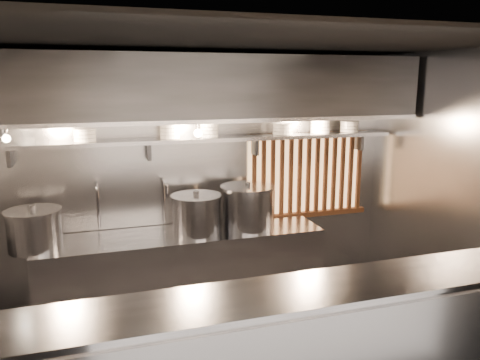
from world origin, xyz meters
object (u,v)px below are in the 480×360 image
pendant_bulb (198,133)px  stock_pot_left (34,229)px  heat_lamp (2,132)px  stock_pot_right (248,207)px  stock_pot_mid (197,214)px

pendant_bulb → stock_pot_left: 1.87m
heat_lamp → stock_pot_right: (2.32, 0.26, -0.93)m
stock_pot_left → stock_pot_mid: stock_pot_mid is taller
pendant_bulb → stock_pot_left: size_ratio=0.30×
stock_pot_mid → stock_pot_right: size_ratio=0.87×
stock_pot_mid → stock_pot_right: bearing=2.7°
stock_pot_right → pendant_bulb: bearing=170.1°
stock_pot_left → stock_pot_right: 2.17m
stock_pot_left → stock_pot_right: bearing=0.7°
pendant_bulb → stock_pot_right: bearing=-9.9°
stock_pot_left → pendant_bulb: bearing=4.1°
stock_pot_left → heat_lamp: bearing=-122.6°
heat_lamp → stock_pot_mid: size_ratio=0.53×
pendant_bulb → stock_pot_mid: (-0.06, -0.12, -0.85)m
pendant_bulb → stock_pot_left: (-1.65, -0.12, -0.86)m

